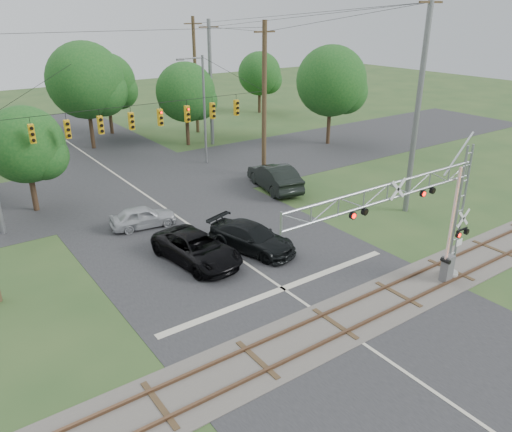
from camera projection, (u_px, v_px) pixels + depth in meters
ground at (371, 349)px, 19.36m from camera, size 160.00×160.00×0.00m
road_main at (231, 254)px, 26.88m from camera, size 14.00×90.00×0.02m
road_cross at (130, 185)px, 37.41m from camera, size 90.00×12.00×0.02m
railroad_track at (335, 324)px, 20.86m from camera, size 90.00×3.20×0.17m
crossing_gantry at (418, 213)px, 21.23m from camera, size 11.13×0.85×6.65m
traffic_signal_span at (158, 116)px, 32.66m from camera, size 19.34×0.36×11.50m
pickup_black at (197, 248)px, 25.77m from camera, size 3.23×5.76×1.52m
car_dark at (252, 238)px, 27.04m from camera, size 3.53×5.51×1.49m
sedan_silver at (143, 217)px, 29.94m from camera, size 4.07×2.11×1.32m
suv_dark at (275, 177)px, 36.14m from camera, size 3.11×5.99×1.88m
streetlight at (202, 105)px, 40.63m from camera, size 2.36×0.25×8.84m
utility_poles at (172, 100)px, 35.81m from camera, size 25.79×27.90×13.26m
treeline at (95, 92)px, 43.74m from camera, size 52.26×23.62×9.69m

